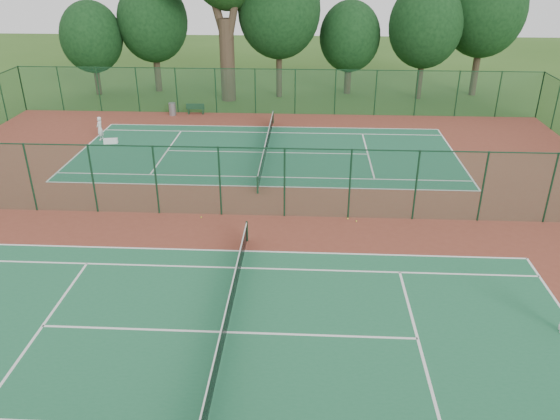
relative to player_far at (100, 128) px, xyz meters
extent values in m
plane|color=#30561B|center=(11.38, -10.94, -0.81)|extent=(120.00, 120.00, 0.00)
cube|color=brown|center=(11.38, -10.94, -0.81)|extent=(40.00, 36.00, 0.01)
cube|color=#1F6440|center=(11.38, -19.94, -0.80)|extent=(23.77, 10.97, 0.01)
cube|color=#1E5F3F|center=(11.38, -1.94, -0.80)|extent=(23.77, 10.97, 0.01)
cube|color=#18482E|center=(11.38, 7.06, 0.94)|extent=(40.00, 0.02, 3.50)
cube|color=#153C20|center=(11.38, 7.06, 2.65)|extent=(40.00, 0.05, 0.05)
cube|color=#194B32|center=(11.38, -10.94, 0.94)|extent=(40.00, 0.02, 3.50)
cube|color=#153A24|center=(11.38, -10.94, 2.65)|extent=(40.00, 0.05, 0.05)
cylinder|color=#133420|center=(11.38, -13.54, -0.33)|extent=(0.10, 0.10, 0.97)
cube|color=black|center=(11.38, -19.94, -0.33)|extent=(0.02, 12.80, 0.85)
cube|color=silver|center=(11.38, -19.94, 0.11)|extent=(0.04, 12.80, 0.06)
cylinder|color=#163C21|center=(11.38, -8.34, -0.33)|extent=(0.10, 0.10, 0.97)
cylinder|color=#163C21|center=(11.38, 4.46, -0.33)|extent=(0.10, 0.10, 0.97)
cube|color=black|center=(11.38, -1.94, -0.33)|extent=(0.02, 12.80, 0.85)
cube|color=silver|center=(11.38, -1.94, 0.11)|extent=(0.04, 12.80, 0.06)
imported|color=silver|center=(0.00, 0.00, 0.00)|extent=(0.45, 0.62, 1.58)
cylinder|color=gray|center=(3.46, 6.20, -0.32)|extent=(0.67, 0.67, 0.96)
cube|color=#12341D|center=(4.63, 6.64, -0.59)|extent=(0.09, 0.38, 0.42)
cube|color=#12341D|center=(5.75, 6.68, -0.59)|extent=(0.09, 0.38, 0.42)
cube|color=#12341D|center=(5.19, 6.66, -0.36)|extent=(1.42, 0.44, 0.05)
cube|color=#12341D|center=(5.20, 6.47, -0.15)|extent=(1.40, 0.10, 0.42)
cube|color=white|center=(0.90, -0.72, -0.63)|extent=(0.94, 0.48, 0.34)
sphere|color=#D8EC36|center=(15.98, -11.14, -0.77)|extent=(0.07, 0.07, 0.07)
sphere|color=#DCEA36|center=(16.38, -11.39, -0.77)|extent=(0.07, 0.07, 0.07)
sphere|color=gold|center=(8.93, -11.38, -0.77)|extent=(0.07, 0.07, 0.07)
cylinder|color=#3A2C20|center=(7.17, 11.13, 2.50)|extent=(1.22, 1.22, 6.63)
camera|label=1|loc=(13.96, -34.66, 10.97)|focal=35.00mm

